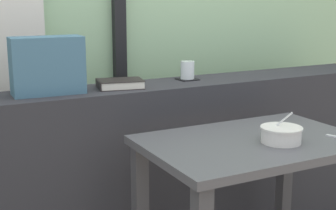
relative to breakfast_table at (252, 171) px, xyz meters
The scene contains 8 objects.
window_divider_post 1.31m from the breakfast_table, 98.15° to the left, with size 0.07×0.05×2.60m, color black.
dark_console_ledge 0.63m from the breakfast_table, 97.61° to the left, with size 2.80×0.32×0.88m, color #2D2D33.
breakfast_table is the anchor object (origin of this frame).
coaster_square 0.72m from the breakfast_table, 85.45° to the left, with size 0.10×0.10×0.01m, color black.
juice_glass 0.74m from the breakfast_table, 85.45° to the left, with size 0.07×0.07×0.09m.
closed_book 0.77m from the breakfast_table, 120.56° to the left, with size 0.24×0.19×0.04m.
throw_pillow 1.02m from the breakfast_table, 139.01° to the left, with size 0.32×0.14×0.26m, color #426B84.
soup_bowl 0.21m from the breakfast_table, 50.18° to the right, with size 0.17×0.17×0.13m.
Camera 1 is at (-1.15, -1.65, 1.32)m, focal length 52.51 mm.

